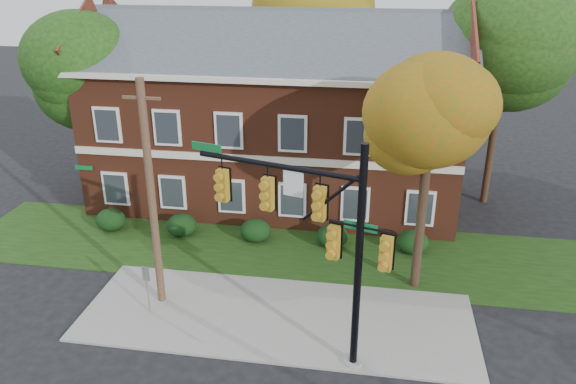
# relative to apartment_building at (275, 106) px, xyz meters

# --- Properties ---
(ground) EXTENTS (120.00, 120.00, 0.00)m
(ground) POSITION_rel_apartment_building_xyz_m (2.00, -11.95, -4.99)
(ground) COLOR black
(ground) RESTS_ON ground
(sidewalk) EXTENTS (14.00, 5.00, 0.08)m
(sidewalk) POSITION_rel_apartment_building_xyz_m (2.00, -10.95, -4.95)
(sidewalk) COLOR gray
(sidewalk) RESTS_ON ground
(grass_strip) EXTENTS (30.00, 6.00, 0.04)m
(grass_strip) POSITION_rel_apartment_building_xyz_m (2.00, -5.95, -4.97)
(grass_strip) COLOR #193811
(grass_strip) RESTS_ON ground
(apartment_building) EXTENTS (18.80, 8.80, 9.74)m
(apartment_building) POSITION_rel_apartment_building_xyz_m (0.00, 0.00, 0.00)
(apartment_building) COLOR maroon
(apartment_building) RESTS_ON ground
(hedge_far_left) EXTENTS (1.40, 1.26, 1.05)m
(hedge_far_left) POSITION_rel_apartment_building_xyz_m (-7.00, -5.25, -4.46)
(hedge_far_left) COLOR black
(hedge_far_left) RESTS_ON ground
(hedge_left) EXTENTS (1.40, 1.26, 1.05)m
(hedge_left) POSITION_rel_apartment_building_xyz_m (-3.50, -5.25, -4.46)
(hedge_left) COLOR black
(hedge_left) RESTS_ON ground
(hedge_center) EXTENTS (1.40, 1.26, 1.05)m
(hedge_center) POSITION_rel_apartment_building_xyz_m (0.00, -5.25, -4.46)
(hedge_center) COLOR black
(hedge_center) RESTS_ON ground
(hedge_right) EXTENTS (1.40, 1.26, 1.05)m
(hedge_right) POSITION_rel_apartment_building_xyz_m (3.50, -5.25, -4.46)
(hedge_right) COLOR black
(hedge_right) RESTS_ON ground
(hedge_far_right) EXTENTS (1.40, 1.26, 1.05)m
(hedge_far_right) POSITION_rel_apartment_building_xyz_m (7.00, -5.25, -4.46)
(hedge_far_right) COLOR black
(hedge_far_right) RESTS_ON ground
(tree_near_right) EXTENTS (4.50, 4.25, 8.58)m
(tree_near_right) POSITION_rel_apartment_building_xyz_m (7.22, -8.09, 1.68)
(tree_near_right) COLOR black
(tree_near_right) RESTS_ON ground
(tree_left_rear) EXTENTS (5.40, 5.10, 8.88)m
(tree_left_rear) POSITION_rel_apartment_building_xyz_m (-9.73, -1.12, 1.69)
(tree_left_rear) COLOR black
(tree_left_rear) RESTS_ON ground
(tree_right_rear) EXTENTS (6.30, 5.95, 10.62)m
(tree_right_rear) POSITION_rel_apartment_building_xyz_m (11.31, 0.86, 3.13)
(tree_right_rear) COLOR black
(tree_right_rear) RESTS_ON ground
(tree_far_rear) EXTENTS (6.84, 6.46, 11.52)m
(tree_far_rear) POSITION_rel_apartment_building_xyz_m (1.34, 7.84, 3.86)
(tree_far_rear) COLOR black
(tree_far_rear) RESTS_ON ground
(traffic_signal) EXTENTS (6.42, 2.02, 7.41)m
(traffic_signal) POSITION_rel_apartment_building_xyz_m (3.57, -12.68, -0.39)
(traffic_signal) COLOR gray
(traffic_signal) RESTS_ON ground
(utility_pole) EXTENTS (1.32, 0.29, 8.45)m
(utility_pole) POSITION_rel_apartment_building_xyz_m (-2.45, -10.59, -0.70)
(utility_pole) COLOR #4D3323
(utility_pole) RESTS_ON ground
(sign_post) EXTENTS (0.29, 0.09, 1.96)m
(sign_post) POSITION_rel_apartment_building_xyz_m (-2.59, -11.43, -3.65)
(sign_post) COLOR slate
(sign_post) RESTS_ON ground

